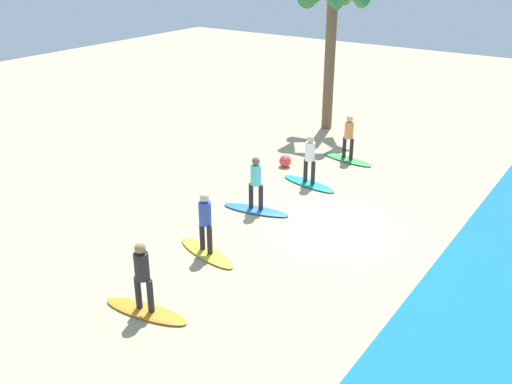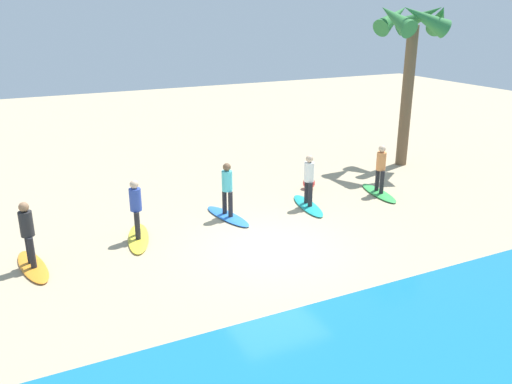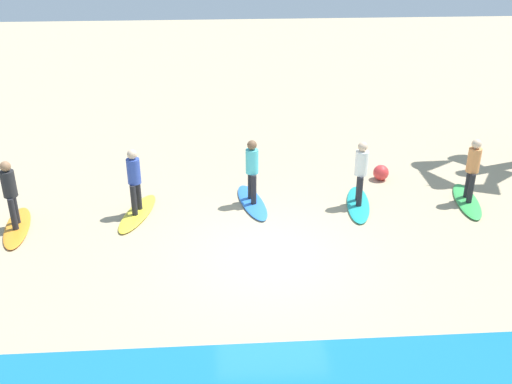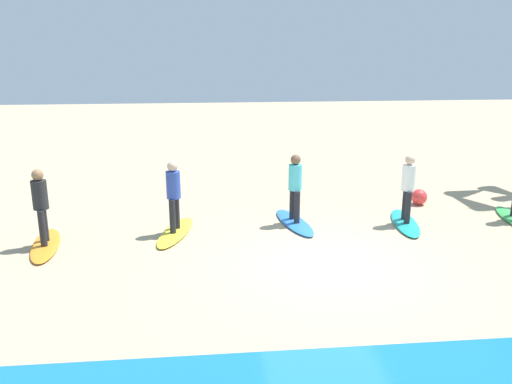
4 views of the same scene
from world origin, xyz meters
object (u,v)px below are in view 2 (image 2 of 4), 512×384
Objects in this scene: surfer_blue at (227,185)px; beach_ball at (309,183)px; surfer_green at (381,165)px; surfboard_yellow at (138,238)px; surfer_teal at (309,176)px; surfer_yellow at (136,205)px; surfboard_green at (379,193)px; surfboard_teal at (308,206)px; surfer_orange at (27,229)px; surfboard_blue at (228,216)px; surfboard_orange at (33,266)px; palm_tree at (413,34)px.

surfer_blue is 3.80× the size of beach_ball.
surfboard_yellow is at bearing 0.73° from surfer_green.
surfer_teal and surfer_yellow have the same top height.
surfboard_green is 2.83m from surfboard_teal.
surfer_teal is 1.00× the size of surfer_yellow.
beach_ball is (-6.52, -1.66, 0.17)m from surfboard_yellow.
surfboard_green is 1.28× the size of surfer_orange.
surfer_blue is (2.68, -0.29, 0.99)m from surfboard_teal.
surfer_teal is 2.70m from surfer_blue.
surfboard_green is 5.61m from surfer_blue.
surfer_green is 0.78× the size of surfboard_yellow.
surfboard_orange is (5.62, 0.95, 0.00)m from surfboard_blue.
surfboard_orange is (2.76, 0.54, 0.00)m from surfboard_yellow.
surfboard_teal is 5.54m from surfboard_yellow.
surfboard_teal and surfboard_blue have the same top height.
surfboard_teal and surfboard_yellow have the same top height.
surfer_teal is 8.38m from surfboard_orange.
surfboard_green and surfboard_orange have the same top height.
surfboard_yellow is at bearing 1.21° from surfer_teal.
surfboard_yellow is (2.86, 0.41, -0.99)m from surfer_blue.
surfboard_orange is 1.28× the size of surfer_orange.
surfer_blue reaches higher than beach_ball.
surfer_orange is at bearing 4.50° from surfer_teal.
surfboard_green is 0.99m from surfer_green.
surfer_green and surfer_blue have the same top height.
beach_ball reaches higher than surfboard_orange.
surfboard_teal is 1.28× the size of surfer_teal.
surfboard_orange is at bearing 10.99° from surfer_yellow.
surfer_yellow is at bearing 1.21° from surfer_teal.
surfer_teal is at bearing 85.93° from surfboard_orange.
surfboard_orange is at bearing 12.67° from palm_tree.
surfer_orange is at bearing 3.30° from surfer_green.
surfer_green is 1.00× the size of surfer_teal.
surfer_yellow is at bearing 0.73° from surfer_green.
surfer_green and surfer_teal have the same top height.
surfboard_blue is 0.99m from surfer_blue.
surfer_blue reaches higher than surfboard_blue.
surfboard_blue is 1.28× the size of surfer_blue.
surfer_yellow is at bearing -92.83° from surfboard_blue.
surfer_orange is 0.26× the size of palm_tree.
beach_ball is at bearing -165.72° from surfer_yellow.
surfer_green is at bearing -176.70° from surfer_orange.
beach_ball is at bearing -120.63° from surfboard_green.
surfboard_teal is 1.28× the size of surfer_blue.
surfboard_yellow is at bearing 8.18° from surfer_blue.
palm_tree is (-6.02, -2.57, 5.09)m from surfboard_teal.
surfer_yellow reaches higher than surfboard_teal.
palm_tree reaches higher than surfboard_teal.
beach_ball is (1.86, -1.55, -0.82)m from surfer_green.
surfer_yellow is at bearing -79.07° from surfboard_teal.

